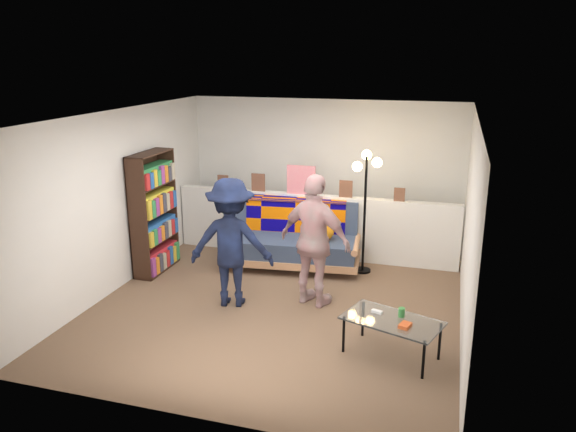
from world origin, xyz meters
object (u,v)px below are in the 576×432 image
at_px(coffee_table, 393,322).
at_px(person_right, 315,241).
at_px(futon_sofa, 294,240).
at_px(person_left, 231,243).
at_px(bookshelf, 154,217).
at_px(floor_lamp, 366,187).

xyz_separation_m(coffee_table, person_right, (-1.10, 1.02, 0.46)).
bearing_deg(futon_sofa, person_left, -104.17).
height_order(bookshelf, floor_lamp, floor_lamp).
bearing_deg(futon_sofa, floor_lamp, 3.33).
xyz_separation_m(coffee_table, person_left, (-2.11, 0.74, 0.43)).
bearing_deg(bookshelf, coffee_table, -22.47).
relative_size(floor_lamp, person_left, 1.09).
relative_size(futon_sofa, floor_lamp, 1.17).
relative_size(floor_lamp, person_right, 1.05).
bearing_deg(person_left, floor_lamp, -142.76).
bearing_deg(person_left, coffee_table, 149.74).
bearing_deg(floor_lamp, futon_sofa, -176.67).
xyz_separation_m(futon_sofa, floor_lamp, (1.04, 0.06, 0.87)).
xyz_separation_m(bookshelf, person_right, (2.53, -0.47, 0.03)).
distance_m(floor_lamp, person_left, 2.18).
bearing_deg(floor_lamp, coffee_table, -73.66).
bearing_deg(bookshelf, floor_lamp, 15.81).
height_order(bookshelf, person_right, bookshelf).
distance_m(coffee_table, person_left, 2.28).
bearing_deg(person_left, bookshelf, -37.46).
bearing_deg(coffee_table, person_left, 160.63).
bearing_deg(person_right, bookshelf, 8.59).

